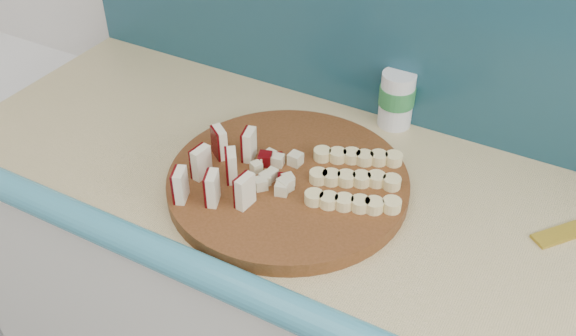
{
  "coord_description": "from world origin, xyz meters",
  "views": [
    {
      "loc": [
        0.18,
        0.64,
        1.7
      ],
      "look_at": [
        -0.28,
        1.46,
        0.96
      ],
      "focal_mm": 40.0,
      "sensor_mm": 36.0,
      "label": 1
    }
  ],
  "objects": [
    {
      "name": "banana_slices",
      "position": [
        -0.16,
        1.5,
        0.95
      ],
      "size": [
        0.21,
        0.21,
        0.02
      ],
      "color": "#F6E196",
      "rests_on": "cutting_board"
    },
    {
      "name": "apple_wedges",
      "position": [
        -0.38,
        1.38,
        0.97
      ],
      "size": [
        0.15,
        0.21,
        0.06
      ],
      "color": "#FEF1CB",
      "rests_on": "cutting_board"
    },
    {
      "name": "canister",
      "position": [
        -0.18,
        1.76,
        0.97
      ],
      "size": [
        0.08,
        0.08,
        0.12
      ],
      "rotation": [
        0.0,
        0.0,
        -0.17
      ],
      "color": "white",
      "rests_on": "kitchen_counter"
    },
    {
      "name": "apple_chunks",
      "position": [
        -0.3,
        1.45,
        0.95
      ],
      "size": [
        0.07,
        0.07,
        0.02
      ],
      "color": "beige",
      "rests_on": "cutting_board"
    },
    {
      "name": "cutting_board",
      "position": [
        -0.28,
        1.46,
        0.92
      ],
      "size": [
        0.59,
        0.59,
        0.03
      ],
      "primitive_type": "cylinder",
      "rotation": [
        0.0,
        0.0,
        0.35
      ],
      "color": "#4C2B10",
      "rests_on": "kitchen_counter"
    },
    {
      "name": "backsplash",
      "position": [
        0.1,
        1.79,
        1.16
      ],
      "size": [
        2.2,
        0.02,
        0.5
      ],
      "primitive_type": "cube",
      "color": "teal",
      "rests_on": "kitchen_counter"
    }
  ]
}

